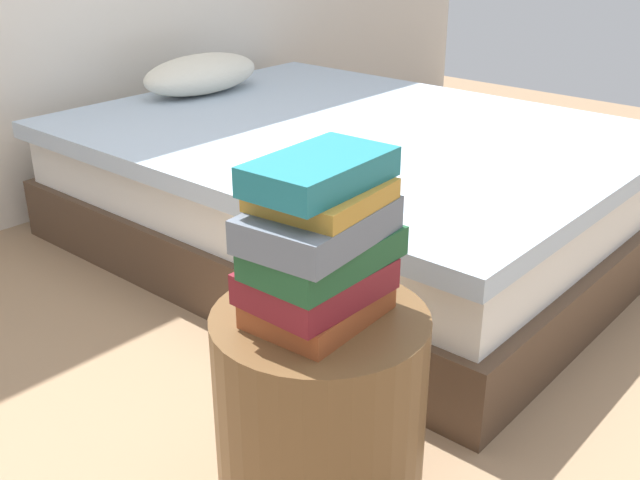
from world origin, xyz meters
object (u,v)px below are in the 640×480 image
at_px(book_rust, 319,306).
at_px(book_maroon, 316,281).
at_px(bed, 346,185).
at_px(book_teal, 318,171).
at_px(side_table, 320,419).
at_px(book_forest, 323,253).
at_px(book_slate, 318,224).
at_px(book_ochre, 321,194).

xyz_separation_m(book_rust, book_maroon, (-0.01, 0.00, 0.05)).
distance_m(bed, book_teal, 1.51).
bearing_deg(side_table, book_forest, -112.36).
height_order(bed, book_forest, book_forest).
relative_size(side_table, book_rust, 1.93).
xyz_separation_m(bed, book_slate, (-1.13, -0.87, 0.44)).
xyz_separation_m(bed, book_maroon, (-1.13, -0.86, 0.32)).
distance_m(book_forest, book_teal, 0.15).
bearing_deg(book_rust, book_forest, -88.03).
distance_m(book_forest, book_ochre, 0.11).
height_order(bed, side_table, bed).
distance_m(book_maroon, book_ochre, 0.17).
bearing_deg(book_forest, bed, 36.23).
relative_size(book_rust, book_maroon, 0.95).
distance_m(book_maroon, book_forest, 0.06).
xyz_separation_m(side_table, book_teal, (0.00, 0.00, 0.53)).
bearing_deg(book_forest, book_rust, 94.56).
bearing_deg(book_teal, book_slate, -142.27).
height_order(book_slate, book_teal, book_teal).
height_order(book_rust, book_ochre, book_ochre).
bearing_deg(book_ochre, book_forest, -134.76).
bearing_deg(book_rust, book_slate, -153.10).
bearing_deg(book_maroon, book_ochre, 6.36).
bearing_deg(side_table, bed, 37.48).
xyz_separation_m(bed, book_rust, (-1.13, -0.86, 0.27)).
distance_m(bed, book_rust, 1.44).
xyz_separation_m(book_forest, book_ochre, (0.01, 0.01, 0.11)).
bearing_deg(book_maroon, book_teal, 20.49).
bearing_deg(bed, book_slate, -143.21).
relative_size(side_table, book_ochre, 2.14).
bearing_deg(book_maroon, book_forest, -59.52).
xyz_separation_m(side_table, book_slate, (-0.01, -0.01, 0.43)).
bearing_deg(book_teal, book_ochre, -30.60).
distance_m(bed, book_ochre, 1.49).
distance_m(book_forest, book_slate, 0.06).
xyz_separation_m(bed, side_table, (-1.12, -0.86, 0.00)).
bearing_deg(book_rust, book_teal, 46.85).
bearing_deg(book_teal, book_rust, -132.92).
distance_m(side_table, book_ochre, 0.48).
distance_m(side_table, book_maroon, 0.32).
distance_m(bed, book_forest, 1.47).
height_order(book_forest, book_slate, book_slate).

